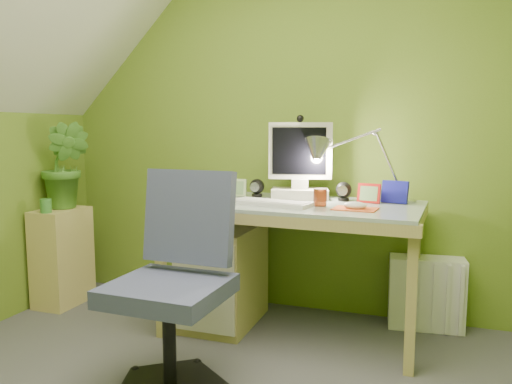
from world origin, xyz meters
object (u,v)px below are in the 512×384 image
(potted_plant, at_px, (66,165))
(task_chair, at_px, (168,286))
(monitor, at_px, (300,158))
(radiator, at_px, (426,293))
(desk, at_px, (291,268))
(side_ledge, at_px, (62,257))
(desk_lamp, at_px, (377,149))

(potted_plant, xyz_separation_m, task_chair, (1.26, -0.86, -0.45))
(monitor, height_order, radiator, monitor)
(desk, relative_size, potted_plant, 2.47)
(monitor, relative_size, side_ledge, 0.76)
(radiator, bearing_deg, potted_plant, -177.99)
(potted_plant, distance_m, radiator, 2.47)
(radiator, bearing_deg, side_ledge, -176.87)
(radiator, bearing_deg, desk_lamp, -160.95)
(desk_lamp, xyz_separation_m, task_chair, (-0.78, -1.04, -0.58))
(radiator, bearing_deg, desk, -162.73)
(task_chair, bearing_deg, monitor, 74.30)
(side_ledge, distance_m, radiator, 2.39)
(desk_lamp, xyz_separation_m, side_ledge, (-2.06, -0.23, -0.75))
(desk, bearing_deg, desk_lamp, 24.90)
(task_chair, relative_size, radiator, 2.32)
(desk, xyz_separation_m, desk_lamp, (0.45, 0.18, 0.69))
(desk, relative_size, desk_lamp, 2.39)
(desk_lamp, relative_size, radiator, 1.40)
(monitor, xyz_separation_m, desk_lamp, (0.45, 0.00, 0.05))
(side_ledge, xyz_separation_m, radiator, (2.36, 0.37, -0.11))
(desk, distance_m, desk_lamp, 0.84)
(desk_lamp, distance_m, radiator, 0.92)
(monitor, height_order, potted_plant, monitor)
(potted_plant, bearing_deg, side_ledge, -112.99)
(side_ledge, height_order, radiator, side_ledge)
(desk, height_order, side_ledge, desk)
(desk, distance_m, potted_plant, 1.68)
(desk, relative_size, monitor, 2.91)
(desk_lamp, xyz_separation_m, potted_plant, (-2.04, -0.18, -0.13))
(desk, distance_m, radiator, 0.84)
(monitor, xyz_separation_m, potted_plant, (-1.59, -0.18, -0.07))
(desk_lamp, height_order, potted_plant, desk_lamp)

